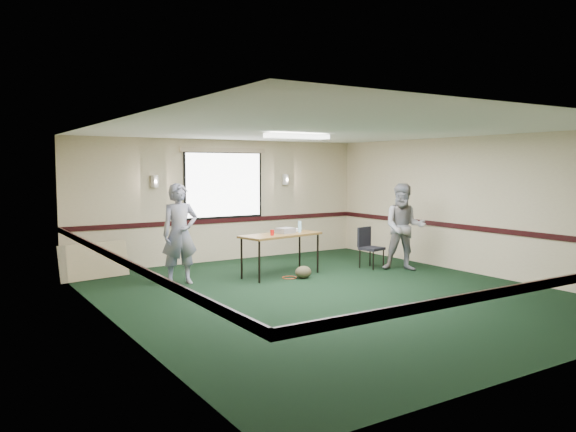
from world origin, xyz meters
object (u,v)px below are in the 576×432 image
person_left (180,234)px  folding_table (281,237)px  person_right (404,227)px  projector (285,231)px  conference_chair (369,244)px

person_left → folding_table: bearing=-6.4°
person_right → folding_table: bearing=-158.3°
folding_table → projector: 0.17m
projector → person_left: 2.06m
folding_table → projector: bearing=2.8°
conference_chair → person_right: person_right is taller
folding_table → projector: size_ratio=5.43×
conference_chair → folding_table: bearing=161.5°
person_left → person_right: bearing=-11.5°
person_left → person_right: 4.49m
conference_chair → person_left: size_ratio=0.47×
conference_chair → person_left: person_left is taller
projector → person_left: size_ratio=0.18×
projector → person_left: person_left is taller
folding_table → conference_chair: 2.04m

